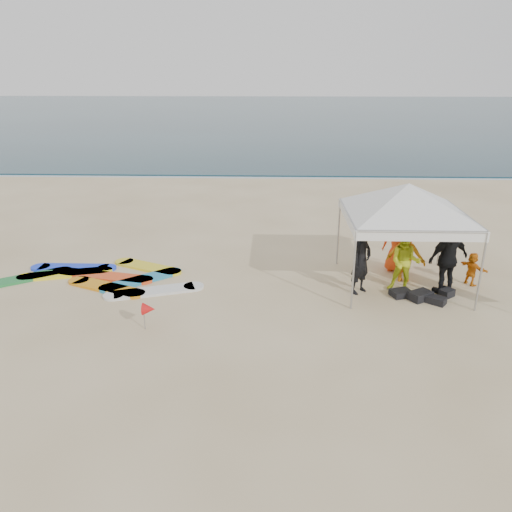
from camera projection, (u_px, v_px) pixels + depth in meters
The scene contains 13 objects.
ground at pixel (214, 356), 10.14m from camera, with size 120.00×120.00×0.00m, color beige.
ocean at pixel (265, 113), 66.27m from camera, with size 160.00×84.00×0.08m, color #0C2633.
shoreline_foam at pixel (252, 176), 27.17m from camera, with size 160.00×1.20×0.01m, color silver.
person_black_a at pixel (361, 261), 12.73m from camera, with size 0.63×0.42×1.74m, color black.
person_yellow at pixel (405, 262), 12.84m from camera, with size 0.78×0.61×1.60m, color #BCCC1C.
person_orange_a at pixel (406, 253), 13.44m from camera, with size 1.05×0.60×1.62m, color #C67311.
person_black_b at pixel (448, 258), 12.64m from camera, with size 1.13×0.47×1.93m, color black.
person_orange_b at pixel (398, 242), 14.14m from camera, with size 0.85×0.55×1.74m, color #E24014.
person_seated at pixel (472, 269), 13.33m from camera, with size 0.84×0.27×0.91m, color orange.
canopy_tent at pixel (409, 184), 12.50m from camera, with size 4.21×4.21×3.17m.
marker_pennant at pixel (149, 309), 11.00m from camera, with size 0.28×0.28×0.64m.
gear_pile at pixel (422, 295), 12.61m from camera, with size 1.69×0.93×0.22m.
surfboard_spread at pixel (102, 277), 13.85m from camera, with size 5.74×2.88×0.07m.
Camera 1 is at (1.15, -8.75, 5.46)m, focal length 35.00 mm.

